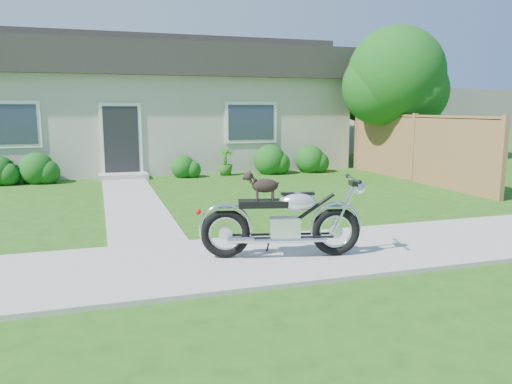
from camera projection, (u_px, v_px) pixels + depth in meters
The scene contains 11 objects.
ground at pixel (269, 258), 6.87m from camera, with size 80.00×80.00×0.00m, color #235114.
sidewalk at pixel (269, 256), 6.86m from camera, with size 24.00×2.20×0.04m, color #9E9B93.
walkway at pixel (132, 200), 11.12m from camera, with size 1.20×8.00×0.03m, color #9E9B93.
house at pixel (159, 105), 17.79m from camera, with size 12.60×7.03×4.50m.
fence at pixel (414, 148), 14.00m from camera, with size 0.12×6.62×1.90m.
tree_near at pixel (401, 80), 15.08m from camera, with size 2.95×2.94×4.51m.
tree_far at pixel (381, 86), 18.65m from camera, with size 2.93×2.92×4.47m.
shrub_row at pixel (181, 164), 14.84m from camera, with size 10.01×1.00×1.00m.
potted_plant_left at pixel (20, 172), 13.59m from camera, with size 0.60×0.52×0.66m, color #17581B.
potted_plant_right at pixel (225, 162), 15.30m from camera, with size 0.46×0.46×0.83m, color #275D19.
motorcycle_with_dog at pixel (284, 220), 6.70m from camera, with size 2.19×0.82×1.16m.
Camera 1 is at (-2.17, -6.26, 2.02)m, focal length 35.00 mm.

